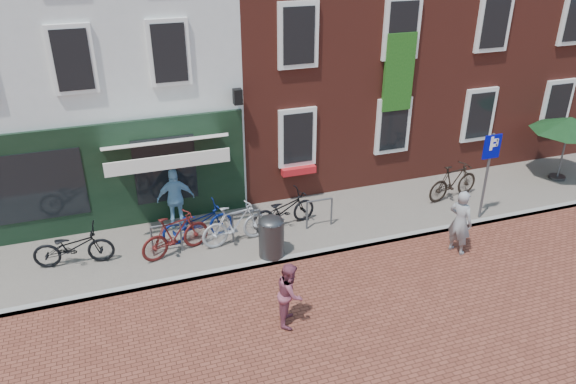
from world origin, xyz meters
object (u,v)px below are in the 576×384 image
object	(u,v)px
boy	(290,293)
bicycle_3	(235,224)
bicycle_2	(198,223)
bicycle_4	(284,210)
litter_bin	(271,234)
bicycle_5	(453,182)
bicycle_0	(73,247)
bicycle_1	(175,235)
parking_sign	(489,161)
parasol	(571,122)
woman	(460,222)
cafe_person	(176,198)

from	to	relation	value
boy	bicycle_3	xyz separation A→B (m)	(-0.34, 3.20, -0.07)
boy	bicycle_2	xyz separation A→B (m)	(-1.21, 3.66, -0.12)
boy	bicycle_4	size ratio (longest dim) A/B	0.76
litter_bin	bicycle_5	distance (m)	6.03
bicycle_0	bicycle_3	world-z (taller)	bicycle_3
bicycle_4	bicycle_0	bearing A→B (deg)	81.18
bicycle_1	bicycle_4	size ratio (longest dim) A/B	0.97
litter_bin	parking_sign	xyz separation A→B (m)	(5.99, -0.06, 1.09)
parasol	bicycle_0	size ratio (longest dim) A/B	1.23
bicycle_3	parasol	bearing A→B (deg)	-96.13
litter_bin	bicycle_0	size ratio (longest dim) A/B	0.62
litter_bin	bicycle_1	size ratio (longest dim) A/B	0.64
parking_sign	parasol	xyz separation A→B (m)	(3.87, 1.32, 0.21)
bicycle_4	bicycle_5	world-z (taller)	bicycle_5
woman	bicycle_4	xyz separation A→B (m)	(-3.74, 2.45, -0.26)
bicycle_1	bicycle_4	distance (m)	2.95
parasol	cafe_person	distance (m)	11.89
parking_sign	parasol	distance (m)	4.10
parking_sign	cafe_person	size ratio (longest dim) A/B	1.48
bicycle_0	bicycle_5	distance (m)	10.44
woman	boy	size ratio (longest dim) A/B	1.20
litter_bin	boy	distance (m)	2.37
parking_sign	bicycle_1	distance (m)	8.30
litter_bin	boy	xyz separation A→B (m)	(-0.34, -2.35, 0.02)
litter_bin	bicycle_2	distance (m)	2.03
woman	bicycle_1	distance (m)	6.96
bicycle_2	bicycle_3	distance (m)	0.99
woman	litter_bin	bearing A→B (deg)	50.61
woman	bicycle_3	xyz separation A→B (m)	(-5.16, 2.03, -0.21)
bicycle_0	bicycle_1	world-z (taller)	bicycle_1
bicycle_3	bicycle_5	world-z (taller)	same
parking_sign	boy	size ratio (longest dim) A/B	1.74
boy	bicycle_0	bearing A→B (deg)	73.93
cafe_person	bicycle_1	distance (m)	1.38
bicycle_1	bicycle_3	world-z (taller)	same
bicycle_2	bicycle_5	size ratio (longest dim) A/B	1.03
bicycle_0	bicycle_2	world-z (taller)	same
bicycle_0	bicycle_4	world-z (taller)	same
litter_bin	bicycle_2	size ratio (longest dim) A/B	0.62
bicycle_1	litter_bin	bearing A→B (deg)	-129.01
bicycle_3	boy	bearing A→B (deg)	177.76
cafe_person	bicycle_5	bearing A→B (deg)	176.70
bicycle_0	bicycle_4	size ratio (longest dim) A/B	1.00
bicycle_2	bicycle_3	bearing A→B (deg)	-123.19
bicycle_1	bicycle_5	bearing A→B (deg)	-105.81
parasol	bicycle_5	xyz separation A→B (m)	(-3.95, -0.08, -1.35)
parking_sign	bicycle_4	xyz separation A→B (m)	(-5.26, 1.32, -1.20)
bicycle_4	bicycle_5	distance (m)	5.18
bicycle_0	parasol	bearing A→B (deg)	-83.20
bicycle_4	bicycle_5	bearing A→B (deg)	-101.03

